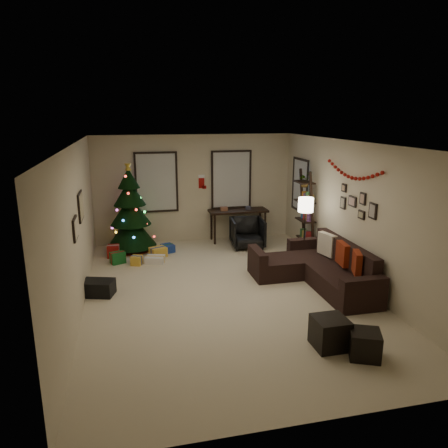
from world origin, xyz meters
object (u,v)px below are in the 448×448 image
Objects in this scene: desk at (238,213)px; bookshelf at (306,214)px; desk_chair at (247,233)px; christmas_tree at (131,214)px; sofa at (319,269)px.

bookshelf reaches higher than desk.
christmas_tree is at bearing 176.39° from desk_chair.
desk is at bearing 4.80° from christmas_tree.
christmas_tree is 2.84m from desk_chair.
desk_chair is 0.37× the size of bookshelf.
sofa is at bearing -104.66° from bookshelf.
christmas_tree is at bearing 162.50° from bookshelf.
christmas_tree is at bearing -175.20° from desk.
desk is at bearing 104.09° from sofa.
sofa is 1.28× the size of bookshelf.
bookshelf is (3.92, -1.24, 0.06)m from christmas_tree.
desk reaches higher than desk_chair.
sofa is 1.86m from bookshelf.
christmas_tree is 2.71m from desk.
sofa reaches higher than desk_chair.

